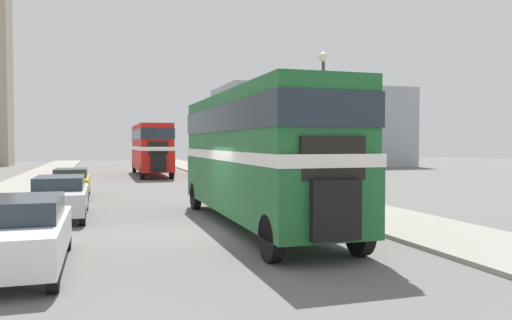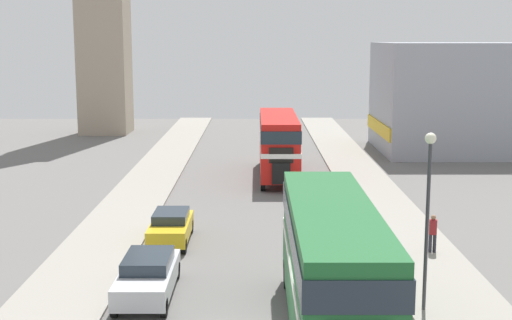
{
  "view_description": "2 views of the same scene",
  "coord_description": "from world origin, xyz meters",
  "px_view_note": "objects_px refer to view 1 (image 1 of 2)",
  "views": [
    {
      "loc": [
        -2.45,
        -14.32,
        2.63
      ],
      "look_at": [
        2.2,
        0.54,
        2.08
      ],
      "focal_mm": 35.0,
      "sensor_mm": 36.0,
      "label": 1
    },
    {
      "loc": [
        -0.03,
        -19.6,
        8.92
      ],
      "look_at": [
        0.0,
        16.06,
        2.81
      ],
      "focal_mm": 50.0,
      "sensor_mm": 36.0,
      "label": 2
    }
  ],
  "objects_px": {
    "bus_distant": "(151,145)",
    "car_parked_mid": "(60,196)",
    "car_parked_near": "(23,233)",
    "pedestrian_walking": "(302,174)",
    "car_parked_far": "(71,183)",
    "street_lamp": "(323,107)",
    "double_decker_bus": "(256,148)"
  },
  "relations": [
    {
      "from": "bus_distant",
      "to": "car_parked_mid",
      "type": "bearing_deg",
      "value": -103.46
    },
    {
      "from": "car_parked_near",
      "to": "car_parked_mid",
      "type": "distance_m",
      "value": 7.38
    },
    {
      "from": "car_parked_near",
      "to": "pedestrian_walking",
      "type": "relative_size",
      "value": 2.84
    },
    {
      "from": "car_parked_far",
      "to": "pedestrian_walking",
      "type": "xyz_separation_m",
      "value": [
        11.1,
        -1.87,
        0.3
      ]
    },
    {
      "from": "street_lamp",
      "to": "double_decker_bus",
      "type": "bearing_deg",
      "value": -146.72
    },
    {
      "from": "bus_distant",
      "to": "car_parked_far",
      "type": "bearing_deg",
      "value": -108.91
    },
    {
      "from": "car_parked_near",
      "to": "pedestrian_walking",
      "type": "xyz_separation_m",
      "value": [
        11.3,
        12.16,
        0.26
      ]
    },
    {
      "from": "car_parked_far",
      "to": "pedestrian_walking",
      "type": "relative_size",
      "value": 2.56
    },
    {
      "from": "car_parked_far",
      "to": "street_lamp",
      "type": "relative_size",
      "value": 0.7
    },
    {
      "from": "car_parked_mid",
      "to": "pedestrian_walking",
      "type": "xyz_separation_m",
      "value": [
        11.13,
        4.78,
        0.27
      ]
    },
    {
      "from": "double_decker_bus",
      "to": "bus_distant",
      "type": "distance_m",
      "value": 25.58
    },
    {
      "from": "car_parked_near",
      "to": "bus_distant",
      "type": "bearing_deg",
      "value": 79.52
    },
    {
      "from": "car_parked_mid",
      "to": "street_lamp",
      "type": "bearing_deg",
      "value": -9.39
    },
    {
      "from": "double_decker_bus",
      "to": "pedestrian_walking",
      "type": "xyz_separation_m",
      "value": [
        5.11,
        8.48,
        -1.44
      ]
    },
    {
      "from": "car_parked_far",
      "to": "street_lamp",
      "type": "height_order",
      "value": "street_lamp"
    },
    {
      "from": "car_parked_far",
      "to": "bus_distant",
      "type": "bearing_deg",
      "value": 71.09
    },
    {
      "from": "double_decker_bus",
      "to": "car_parked_mid",
      "type": "bearing_deg",
      "value": 148.43
    },
    {
      "from": "bus_distant",
      "to": "pedestrian_walking",
      "type": "height_order",
      "value": "bus_distant"
    },
    {
      "from": "bus_distant",
      "to": "car_parked_mid",
      "type": "height_order",
      "value": "bus_distant"
    },
    {
      "from": "bus_distant",
      "to": "car_parked_mid",
      "type": "relative_size",
      "value": 2.29
    },
    {
      "from": "double_decker_bus",
      "to": "car_parked_mid",
      "type": "distance_m",
      "value": 7.27
    },
    {
      "from": "bus_distant",
      "to": "pedestrian_walking",
      "type": "bearing_deg",
      "value": -70.99
    },
    {
      "from": "car_parked_mid",
      "to": "street_lamp",
      "type": "relative_size",
      "value": 0.8
    },
    {
      "from": "pedestrian_walking",
      "to": "street_lamp",
      "type": "distance_m",
      "value": 7.2
    },
    {
      "from": "car_parked_far",
      "to": "pedestrian_walking",
      "type": "bearing_deg",
      "value": -9.54
    },
    {
      "from": "double_decker_bus",
      "to": "pedestrian_walking",
      "type": "bearing_deg",
      "value": 58.94
    },
    {
      "from": "car_parked_mid",
      "to": "street_lamp",
      "type": "distance_m",
      "value": 9.96
    },
    {
      "from": "bus_distant",
      "to": "car_parked_mid",
      "type": "xyz_separation_m",
      "value": [
        -5.24,
        -21.87,
        -1.64
      ]
    },
    {
      "from": "double_decker_bus",
      "to": "car_parked_near",
      "type": "xyz_separation_m",
      "value": [
        -6.19,
        -3.68,
        -1.69
      ]
    },
    {
      "from": "car_parked_near",
      "to": "car_parked_far",
      "type": "distance_m",
      "value": 14.03
    },
    {
      "from": "street_lamp",
      "to": "pedestrian_walking",
      "type": "bearing_deg",
      "value": 73.94
    },
    {
      "from": "bus_distant",
      "to": "car_parked_near",
      "type": "distance_m",
      "value": 29.79
    }
  ]
}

